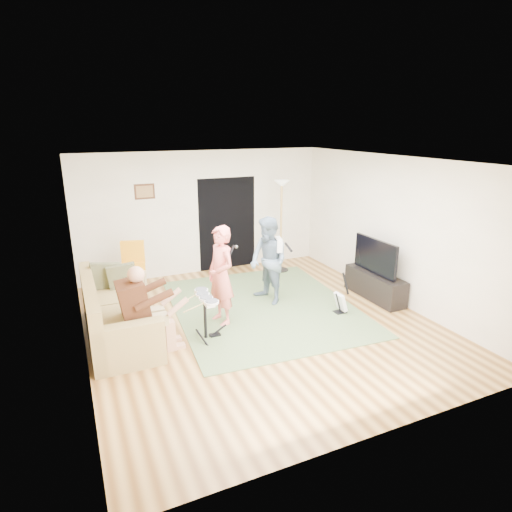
{
  "coord_description": "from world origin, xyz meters",
  "views": [
    {
      "loc": [
        -2.76,
        -5.98,
        3.23
      ],
      "look_at": [
        0.06,
        0.3,
        1.1
      ],
      "focal_mm": 30.0,
      "sensor_mm": 36.0,
      "label": 1
    }
  ],
  "objects_px": {
    "singer": "(221,276)",
    "dining_chair": "(133,278)",
    "guitarist": "(269,261)",
    "torchiere_lamp": "(281,210)",
    "guitar_spare": "(341,302)",
    "sofa": "(113,318)",
    "tv_cabinet": "(375,285)",
    "drum_kit": "(205,319)",
    "television": "(375,256)"
  },
  "relations": [
    {
      "from": "guitarist",
      "to": "dining_chair",
      "type": "relative_size",
      "value": 1.49
    },
    {
      "from": "drum_kit",
      "to": "torchiere_lamp",
      "type": "distance_m",
      "value": 3.68
    },
    {
      "from": "sofa",
      "to": "tv_cabinet",
      "type": "bearing_deg",
      "value": -4.73
    },
    {
      "from": "singer",
      "to": "dining_chair",
      "type": "distance_m",
      "value": 2.15
    },
    {
      "from": "drum_kit",
      "to": "television",
      "type": "xyz_separation_m",
      "value": [
        3.45,
        0.25,
        0.52
      ]
    },
    {
      "from": "guitarist",
      "to": "tv_cabinet",
      "type": "height_order",
      "value": "guitarist"
    },
    {
      "from": "dining_chair",
      "to": "television",
      "type": "relative_size",
      "value": 0.95
    },
    {
      "from": "tv_cabinet",
      "to": "guitarist",
      "type": "bearing_deg",
      "value": 161.68
    },
    {
      "from": "drum_kit",
      "to": "guitarist",
      "type": "xyz_separation_m",
      "value": [
        1.53,
        0.91,
        0.49
      ]
    },
    {
      "from": "sofa",
      "to": "torchiere_lamp",
      "type": "height_order",
      "value": "torchiere_lamp"
    },
    {
      "from": "torchiere_lamp",
      "to": "tv_cabinet",
      "type": "height_order",
      "value": "torchiere_lamp"
    },
    {
      "from": "dining_chair",
      "to": "sofa",
      "type": "bearing_deg",
      "value": -93.58
    },
    {
      "from": "guitarist",
      "to": "torchiere_lamp",
      "type": "distance_m",
      "value": 1.92
    },
    {
      "from": "guitar_spare",
      "to": "guitarist",
      "type": "bearing_deg",
      "value": 134.26
    },
    {
      "from": "drum_kit",
      "to": "television",
      "type": "relative_size",
      "value": 0.66
    },
    {
      "from": "guitar_spare",
      "to": "dining_chair",
      "type": "distance_m",
      "value": 3.95
    },
    {
      "from": "sofa",
      "to": "torchiere_lamp",
      "type": "xyz_separation_m",
      "value": [
        3.86,
        1.76,
        1.1
      ]
    },
    {
      "from": "sofa",
      "to": "guitarist",
      "type": "xyz_separation_m",
      "value": [
        2.83,
        0.26,
        0.5
      ]
    },
    {
      "from": "guitarist",
      "to": "guitar_spare",
      "type": "height_order",
      "value": "guitarist"
    },
    {
      "from": "drum_kit",
      "to": "guitar_spare",
      "type": "xyz_separation_m",
      "value": [
        2.48,
        -0.08,
        -0.11
      ]
    },
    {
      "from": "torchiere_lamp",
      "to": "singer",
      "type": "bearing_deg",
      "value": -137.29
    },
    {
      "from": "guitar_spare",
      "to": "torchiere_lamp",
      "type": "height_order",
      "value": "torchiere_lamp"
    },
    {
      "from": "sofa",
      "to": "guitarist",
      "type": "distance_m",
      "value": 2.89
    },
    {
      "from": "sofa",
      "to": "dining_chair",
      "type": "distance_m",
      "value": 1.63
    },
    {
      "from": "television",
      "to": "guitar_spare",
      "type": "bearing_deg",
      "value": -161.17
    },
    {
      "from": "singer",
      "to": "guitar_spare",
      "type": "bearing_deg",
      "value": 63.78
    },
    {
      "from": "tv_cabinet",
      "to": "television",
      "type": "distance_m",
      "value": 0.6
    },
    {
      "from": "singer",
      "to": "torchiere_lamp",
      "type": "bearing_deg",
      "value": 120.72
    },
    {
      "from": "singer",
      "to": "dining_chair",
      "type": "xyz_separation_m",
      "value": [
        -1.18,
        1.74,
        -0.45
      ]
    },
    {
      "from": "drum_kit",
      "to": "tv_cabinet",
      "type": "distance_m",
      "value": 3.51
    },
    {
      "from": "guitarist",
      "to": "television",
      "type": "xyz_separation_m",
      "value": [
        1.92,
        -0.65,
        0.04
      ]
    },
    {
      "from": "drum_kit",
      "to": "guitar_spare",
      "type": "height_order",
      "value": "guitar_spare"
    },
    {
      "from": "sofa",
      "to": "singer",
      "type": "bearing_deg",
      "value": -6.77
    },
    {
      "from": "guitar_spare",
      "to": "dining_chair",
      "type": "relative_size",
      "value": 0.7
    },
    {
      "from": "dining_chair",
      "to": "tv_cabinet",
      "type": "relative_size",
      "value": 0.78
    },
    {
      "from": "drum_kit",
      "to": "torchiere_lamp",
      "type": "xyz_separation_m",
      "value": [
        2.56,
        2.41,
        1.09
      ]
    },
    {
      "from": "torchiere_lamp",
      "to": "dining_chair",
      "type": "height_order",
      "value": "torchiere_lamp"
    },
    {
      "from": "drum_kit",
      "to": "singer",
      "type": "distance_m",
      "value": 0.8
    },
    {
      "from": "drum_kit",
      "to": "guitar_spare",
      "type": "bearing_deg",
      "value": -1.77
    },
    {
      "from": "dining_chair",
      "to": "drum_kit",
      "type": "bearing_deg",
      "value": -54.79
    },
    {
      "from": "singer",
      "to": "guitarist",
      "type": "xyz_separation_m",
      "value": [
        1.1,
        0.46,
        -0.02
      ]
    },
    {
      "from": "guitar_spare",
      "to": "torchiere_lamp",
      "type": "bearing_deg",
      "value": 88.26
    },
    {
      "from": "television",
      "to": "tv_cabinet",
      "type": "bearing_deg",
      "value": -0.0
    },
    {
      "from": "drum_kit",
      "to": "sofa",
      "type": "bearing_deg",
      "value": 153.51
    },
    {
      "from": "sofa",
      "to": "singer",
      "type": "distance_m",
      "value": 1.83
    },
    {
      "from": "singer",
      "to": "tv_cabinet",
      "type": "distance_m",
      "value": 3.13
    },
    {
      "from": "singer",
      "to": "tv_cabinet",
      "type": "xyz_separation_m",
      "value": [
        3.07,
        -0.19,
        -0.59
      ]
    },
    {
      "from": "sofa",
      "to": "guitar_spare",
      "type": "distance_m",
      "value": 3.86
    },
    {
      "from": "guitar_spare",
      "to": "dining_chair",
      "type": "xyz_separation_m",
      "value": [
        -3.24,
        2.26,
        0.17
      ]
    },
    {
      "from": "tv_cabinet",
      "to": "torchiere_lamp",
      "type": "bearing_deg",
      "value": 113.56
    }
  ]
}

